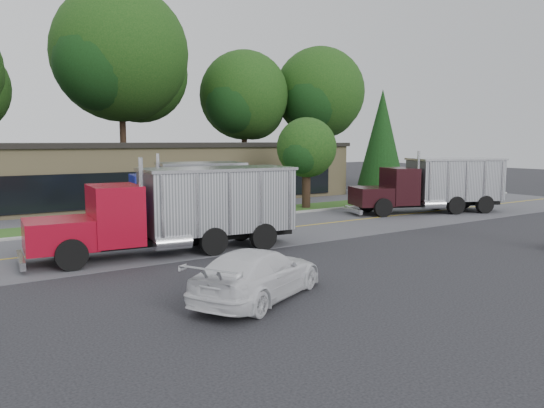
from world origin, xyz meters
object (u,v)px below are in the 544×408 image
(dump_truck_red, at_px, (184,208))
(dump_truck_maroon, at_px, (436,184))
(rally_car, at_px, (258,274))
(dump_truck_blue, at_px, (181,194))

(dump_truck_red, xyz_separation_m, dump_truck_maroon, (17.99, 2.19, -0.00))
(dump_truck_red, xyz_separation_m, rally_car, (-0.95, -7.00, -1.09))
(dump_truck_blue, distance_m, dump_truck_maroon, 16.11)
(rally_car, bearing_deg, dump_truck_maroon, -91.47)
(dump_truck_blue, height_order, dump_truck_maroon, same)
(dump_truck_blue, height_order, rally_car, dump_truck_blue)
(dump_truck_maroon, bearing_deg, rally_car, 46.44)
(dump_truck_red, height_order, rally_car, dump_truck_red)
(dump_truck_red, relative_size, dump_truck_maroon, 1.10)
(dump_truck_red, relative_size, rally_car, 2.15)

